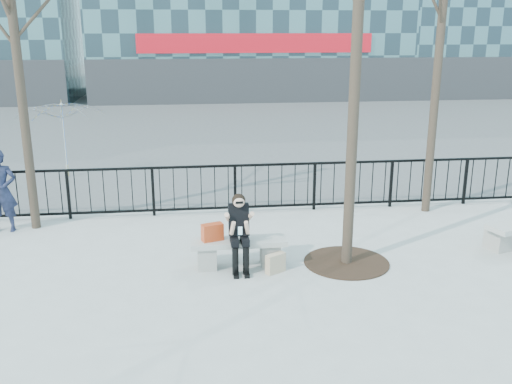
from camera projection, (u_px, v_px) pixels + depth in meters
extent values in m
plane|color=#969691|center=(239.00, 266.00, 9.94)|extent=(120.00, 120.00, 0.00)
cube|color=#474747|center=(206.00, 125.00, 24.24)|extent=(60.00, 23.00, 0.01)
cube|color=black|center=(226.00, 166.00, 12.50)|extent=(14.00, 0.05, 0.05)
cube|color=black|center=(226.00, 208.00, 12.77)|extent=(14.00, 0.05, 0.05)
cube|color=#2D2D30|center=(256.00, 81.00, 30.90)|extent=(18.00, 0.08, 2.40)
cube|color=#B40C17|center=(256.00, 43.00, 30.28)|extent=(12.60, 0.12, 1.00)
cylinder|color=black|center=(357.00, 44.00, 9.02)|extent=(0.18, 0.18, 7.50)
cylinder|color=black|center=(18.00, 68.00, 10.95)|extent=(0.18, 0.18, 6.50)
cylinder|color=black|center=(439.00, 52.00, 11.97)|extent=(0.18, 0.18, 7.00)
cylinder|color=black|center=(346.00, 262.00, 10.06)|extent=(1.50, 1.50, 0.02)
cube|color=gray|center=(207.00, 257.00, 9.82)|extent=(0.32, 0.38, 0.40)
cube|color=gray|center=(270.00, 254.00, 9.95)|extent=(0.32, 0.38, 0.40)
cube|color=gray|center=(239.00, 242.00, 9.82)|extent=(1.65, 0.46, 0.09)
cube|color=gray|center=(498.00, 238.00, 10.63)|extent=(0.34, 0.41, 0.43)
cube|color=#B63716|center=(212.00, 232.00, 9.73)|extent=(0.40, 0.28, 0.30)
cube|color=beige|center=(276.00, 263.00, 9.63)|extent=(0.37, 0.29, 0.33)
imported|color=black|center=(1.00, 191.00, 11.43)|extent=(0.63, 0.42, 1.69)
imported|color=gold|center=(63.00, 139.00, 15.53)|extent=(3.02, 3.05, 2.14)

